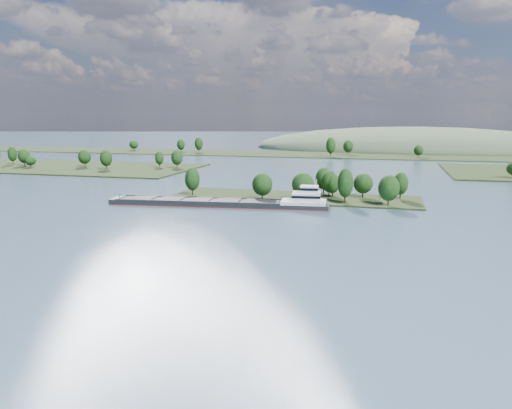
# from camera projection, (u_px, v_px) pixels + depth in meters

# --- Properties ---
(ground) EXTENTS (1800.00, 1800.00, 0.00)m
(ground) POSITION_uv_depth(u_px,v_px,m) (257.00, 231.00, 146.30)
(ground) COLOR #3B4C67
(ground) RESTS_ON ground
(tree_island) EXTENTS (100.00, 30.23, 14.53)m
(tree_island) POSITION_uv_depth(u_px,v_px,m) (310.00, 190.00, 199.63)
(tree_island) COLOR black
(tree_island) RESTS_ON ground
(back_shoreline) EXTENTS (900.00, 60.00, 16.67)m
(back_shoreline) POSITION_uv_depth(u_px,v_px,m) (350.00, 155.00, 410.88)
(back_shoreline) COLOR black
(back_shoreline) RESTS_ON ground
(hill_west) EXTENTS (320.00, 160.00, 44.00)m
(hill_west) POSITION_uv_depth(u_px,v_px,m) (413.00, 149.00, 492.78)
(hill_west) COLOR #415439
(hill_west) RESTS_ON ground
(cargo_barge) EXTENTS (83.51, 18.17, 11.22)m
(cargo_barge) POSITION_uv_depth(u_px,v_px,m) (233.00, 202.00, 186.04)
(cargo_barge) COLOR black
(cargo_barge) RESTS_ON ground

